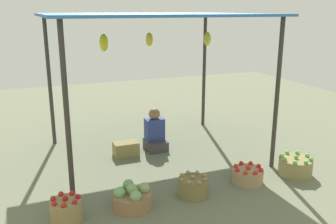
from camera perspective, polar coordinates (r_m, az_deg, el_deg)
name	(u,v)px	position (r m, az deg, el deg)	size (l,w,h in m)	color
ground_plane	(154,154)	(6.73, -2.09, -6.42)	(14.00, 14.00, 0.00)	#6D7157
market_stall_structure	(153,23)	(6.25, -2.31, 13.44)	(3.52, 2.79, 2.45)	#38332D
vendor_person	(155,134)	(6.86, -2.02, -3.33)	(0.36, 0.44, 0.78)	#433D40
basket_red_apples	(66,210)	(4.86, -15.38, -14.26)	(0.39, 0.39, 0.33)	#9A834F
basket_cabbages	(132,198)	(4.99, -5.53, -13.01)	(0.51, 0.51, 0.34)	#976E4A
basket_potatoes	(193,186)	(5.28, 3.87, -11.34)	(0.41, 0.41, 0.31)	olive
basket_red_tomatoes	(248,175)	(5.78, 12.14, -9.44)	(0.46, 0.46, 0.27)	tan
basket_green_apples	(295,166)	(6.21, 18.96, -7.87)	(0.51, 0.51, 0.33)	olive
wooden_crate_near_vendor	(126,149)	(6.65, -6.47, -5.64)	(0.43, 0.28, 0.25)	olive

